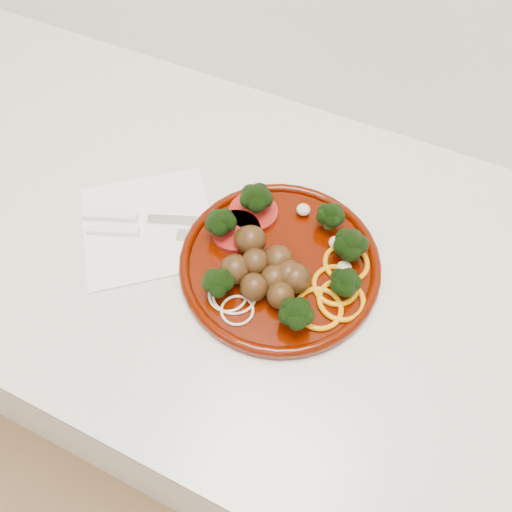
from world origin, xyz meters
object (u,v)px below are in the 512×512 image
at_px(fork, 128,232).
at_px(napkin, 149,226).
at_px(knife, 134,217).
at_px(plate, 280,261).

bearing_deg(fork, napkin, 33.31).
bearing_deg(knife, napkin, -22.66).
bearing_deg(napkin, knife, 179.36).
bearing_deg(plate, napkin, -175.34).
relative_size(napkin, fork, 1.08).
bearing_deg(napkin, plate, 4.66).
bearing_deg(plate, fork, -169.24).
distance_m(napkin, knife, 0.02).
distance_m(plate, napkin, 0.20).
relative_size(plate, knife, 1.44).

